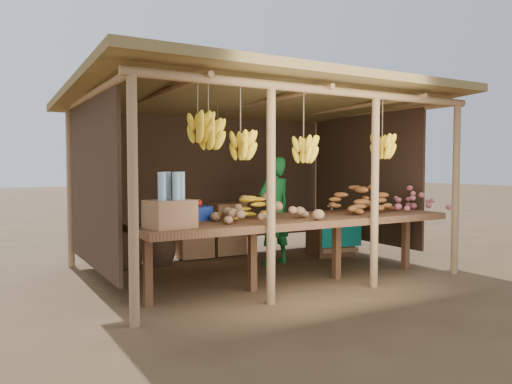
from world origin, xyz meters
TOP-DOWN VIEW (x-y plane):
  - ground at (0.00, 0.00)m, footprint 60.00×60.00m
  - stall_structure at (-0.06, -0.12)m, footprint 4.70×3.50m
  - counter at (0.00, -0.95)m, footprint 3.90×1.05m
  - potato_heap at (-0.53, -1.07)m, footprint 1.23×0.89m
  - sweet_potato_heap at (1.13, -0.86)m, footprint 1.08×0.83m
  - onion_heap at (1.90, -1.02)m, footprint 0.87×0.55m
  - banana_pile at (-0.58, -0.88)m, footprint 0.64×0.51m
  - tomato_basin at (-1.14, -0.58)m, footprint 0.42×0.42m
  - bottle_box at (-1.65, -1.18)m, footprint 0.48×0.41m
  - vendor at (0.43, 0.23)m, footprint 0.61×0.45m
  - tarp_crate at (1.57, 0.38)m, footprint 0.77×0.70m
  - carton_stack at (-0.01, 1.20)m, footprint 1.05×0.41m
  - burlap_sacks at (-1.26, 0.99)m, footprint 0.96×0.51m

SIDE VIEW (x-z plane):
  - ground at x=0.00m, z-range 0.00..0.00m
  - burlap_sacks at x=-1.26m, z-range -0.04..0.64m
  - tarp_crate at x=1.57m, z-range -0.07..0.73m
  - carton_stack at x=-0.01m, z-range -0.05..0.75m
  - counter at x=0.00m, z-range 0.34..1.14m
  - vendor at x=0.43m, z-range 0.00..1.53m
  - tomato_basin at x=-1.14m, z-range 0.78..1.00m
  - banana_pile at x=-0.58m, z-range 0.80..1.15m
  - sweet_potato_heap at x=1.13m, z-range 0.80..1.16m
  - onion_heap at x=1.90m, z-range 0.80..1.16m
  - potato_heap at x=-0.53m, z-range 0.80..1.17m
  - bottle_box at x=-1.65m, z-range 0.74..1.28m
  - stall_structure at x=-0.06m, z-range 0.69..3.12m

